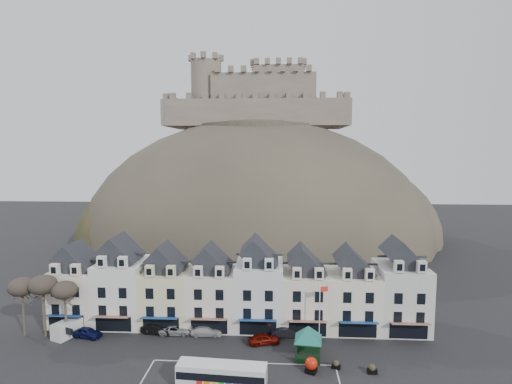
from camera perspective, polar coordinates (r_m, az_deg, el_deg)
coach_bay_markings at (r=49.34m, az=-2.19°, el=-25.33°), size 22.00×7.50×0.01m
townhouse_terrace at (r=60.49m, az=-2.69°, el=-13.64°), size 54.40×9.35×11.80m
castle_hill at (r=112.67m, az=0.63°, el=-7.03°), size 100.00×76.00×68.00m
castle at (r=117.61m, az=0.43°, el=13.18°), size 50.20×22.20×22.00m
tree_left_far at (r=64.78m, az=-30.46°, el=-11.65°), size 3.61×3.61×8.24m
tree_left_mid at (r=63.11m, az=-28.15°, el=-11.67°), size 3.78×3.78×8.64m
tree_left_near at (r=61.85m, az=-25.69°, el=-12.57°), size 3.43×3.43×7.84m
bus at (r=47.52m, az=-4.91°, el=-24.55°), size 9.85×2.93×2.74m
bus_shelter at (r=52.28m, az=7.48°, el=-19.37°), size 6.62×6.62×4.23m
red_buoy at (r=50.71m, az=7.89°, el=-23.24°), size 1.59×1.59×1.80m
flagpole at (r=55.19m, az=9.16°, el=-16.41°), size 1.13×0.42×8.16m
white_van at (r=64.05m, az=-25.07°, el=-17.13°), size 3.63×5.11×2.14m
planter_west at (r=52.02m, az=16.26°, el=-23.11°), size 1.14×0.78×1.11m
planter_east at (r=52.05m, az=11.37°, el=-23.02°), size 1.13×0.83×1.02m
car_navy at (r=62.49m, az=-22.95°, el=-18.00°), size 4.39×2.50×1.41m
car_black at (r=60.67m, az=-13.98°, el=-18.42°), size 4.60×2.26×1.45m
car_silver at (r=60.02m, az=-11.40°, el=-18.73°), size 4.58×2.31×1.27m
car_white at (r=59.06m, az=-7.12°, el=-19.08°), size 4.47×1.97×1.28m
car_maroon at (r=56.37m, az=1.12°, el=-20.24°), size 4.45×2.63×1.42m
car_charcoal at (r=58.32m, az=4.42°, el=-19.31°), size 4.38×1.68×1.43m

